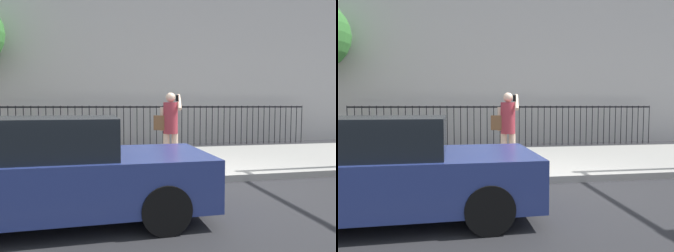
# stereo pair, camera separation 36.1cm
# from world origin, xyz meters

# --- Properties ---
(ground_plane) EXTENTS (60.00, 60.00, 0.00)m
(ground_plane) POSITION_xyz_m (0.00, 0.00, 0.00)
(ground_plane) COLOR #28282B
(sidewalk) EXTENTS (28.00, 4.40, 0.15)m
(sidewalk) POSITION_xyz_m (0.00, 2.20, 0.07)
(sidewalk) COLOR #9E9B93
(sidewalk) RESTS_ON ground
(building_facade) EXTENTS (28.00, 4.00, 12.76)m
(building_facade) POSITION_xyz_m (0.00, 8.50, 6.38)
(building_facade) COLOR #BCB7B2
(building_facade) RESTS_ON ground
(iron_fence) EXTENTS (12.03, 0.04, 1.60)m
(iron_fence) POSITION_xyz_m (0.00, 5.90, 1.02)
(iron_fence) COLOR black
(iron_fence) RESTS_ON ground
(parked_hatchback) EXTENTS (4.23, 1.92, 1.45)m
(parked_hatchback) POSITION_xyz_m (-3.04, -1.47, 0.70)
(parked_hatchback) COLOR navy
(parked_hatchback) RESTS_ON ground
(pedestrian_on_phone) EXTENTS (0.69, 0.52, 1.76)m
(pedestrian_on_phone) POSITION_xyz_m (-0.88, 1.09, 1.18)
(pedestrian_on_phone) COLOR beige
(pedestrian_on_phone) RESTS_ON sidewalk
(street_bench) EXTENTS (1.60, 0.45, 0.95)m
(street_bench) POSITION_xyz_m (-4.07, 3.58, 0.65)
(street_bench) COLOR brown
(street_bench) RESTS_ON sidewalk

